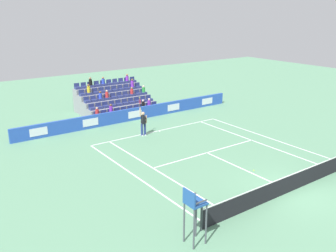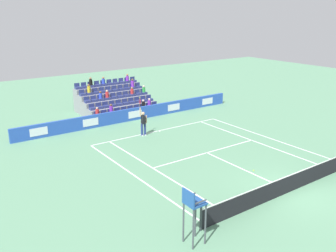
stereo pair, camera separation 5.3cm
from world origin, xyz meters
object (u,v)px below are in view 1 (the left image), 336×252
umpire_chair (194,209)px  tennis_net (292,182)px  tennis_player (143,122)px  loose_tennis_ball (254,170)px

umpire_chair → tennis_net: bearing=-175.9°
tennis_player → loose_tennis_ball: 9.09m
umpire_chair → tennis_player: bearing=-113.4°
umpire_chair → loose_tennis_ball: bearing=-155.3°
tennis_net → loose_tennis_ball: (-0.32, -2.77, -0.46)m
tennis_player → umpire_chair: bearing=66.6°
loose_tennis_ball → tennis_net: bearing=83.5°
tennis_net → tennis_player: size_ratio=4.19×
tennis_net → umpire_chair: size_ratio=5.12×
tennis_net → loose_tennis_ball: bearing=-96.5°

